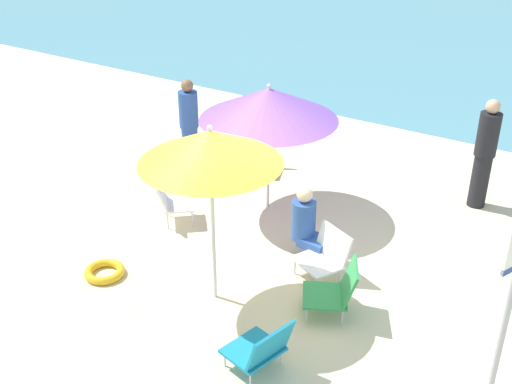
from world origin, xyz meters
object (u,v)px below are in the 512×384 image
at_px(umbrella_purple, 269,104).
at_px(person_b, 307,223).
at_px(umbrella_yellow, 210,147).
at_px(person_a, 189,128).
at_px(beach_chair_e, 325,254).
at_px(beach_chair_d, 261,348).
at_px(beach_chair_b, 171,199).
at_px(beach_chair_a, 258,151).
at_px(swim_ring, 105,272).
at_px(beach_chair_c, 336,290).
at_px(person_d, 485,154).
at_px(warning_sign, 512,291).

xyz_separation_m(umbrella_purple, person_b, (1.06, -0.82, -1.11)).
relative_size(umbrella_yellow, person_a, 1.37).
relative_size(beach_chair_e, person_b, 0.72).
bearing_deg(beach_chair_d, beach_chair_b, -21.09).
distance_m(person_a, person_b, 2.96).
height_order(beach_chair_a, swim_ring, beach_chair_a).
distance_m(person_b, swim_ring, 2.57).
height_order(beach_chair_c, swim_ring, beach_chair_c).
xyz_separation_m(person_a, swim_ring, (0.81, -2.84, -0.74)).
bearing_deg(person_d, beach_chair_e, 146.70).
bearing_deg(beach_chair_e, beach_chair_b, -65.73).
xyz_separation_m(person_a, warning_sign, (5.34, -2.46, 0.51)).
distance_m(beach_chair_d, person_d, 4.72).
height_order(person_a, person_b, person_a).
xyz_separation_m(beach_chair_b, person_a, (-0.70, 1.38, 0.44)).
bearing_deg(beach_chair_b, beach_chair_e, -41.72).
xyz_separation_m(beach_chair_b, person_b, (2.00, 0.22, 0.14)).
bearing_deg(beach_chair_e, beach_chair_d, 31.83).
bearing_deg(person_d, beach_chair_a, 89.22).
distance_m(beach_chair_d, beach_chair_e, 1.83).
distance_m(beach_chair_c, person_a, 4.08).
xyz_separation_m(beach_chair_b, person_d, (3.49, 2.75, 0.47)).
bearing_deg(umbrella_yellow, person_a, 131.90).
bearing_deg(beach_chair_d, beach_chair_c, -85.58).
bearing_deg(person_b, beach_chair_d, -66.30).
bearing_deg(person_a, beach_chair_b, 91.74).
distance_m(beach_chair_c, person_b, 1.19).
xyz_separation_m(umbrella_yellow, person_d, (1.98, 3.84, -1.08)).
distance_m(umbrella_purple, warning_sign, 4.28).
xyz_separation_m(beach_chair_c, person_b, (-0.82, 0.84, 0.18)).
bearing_deg(beach_chair_e, beach_chair_a, -107.84).
xyz_separation_m(umbrella_purple, beach_chair_c, (1.88, -1.66, -1.29)).
xyz_separation_m(umbrella_yellow, beach_chair_c, (1.31, 0.47, -1.59)).
relative_size(beach_chair_e, person_a, 0.46).
bearing_deg(person_a, beach_chair_a, -164.19).
relative_size(beach_chair_d, swim_ring, 1.37).
bearing_deg(beach_chair_d, person_d, -86.49).
distance_m(umbrella_purple, person_a, 1.87).
distance_m(beach_chair_b, beach_chair_c, 2.89).
bearing_deg(person_d, warning_sign, -175.19).
xyz_separation_m(beach_chair_c, warning_sign, (1.82, -0.46, 0.98)).
bearing_deg(beach_chair_b, warning_sign, -53.96).
relative_size(beach_chair_d, person_d, 0.41).
height_order(beach_chair_e, person_d, person_d).
distance_m(beach_chair_d, warning_sign, 2.40).
relative_size(umbrella_purple, beach_chair_e, 2.66).
bearing_deg(beach_chair_c, person_b, -72.93).
bearing_deg(beach_chair_d, person_a, -29.98).
height_order(umbrella_yellow, person_a, umbrella_yellow).
xyz_separation_m(beach_chair_c, person_a, (-3.53, 2.00, 0.47)).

